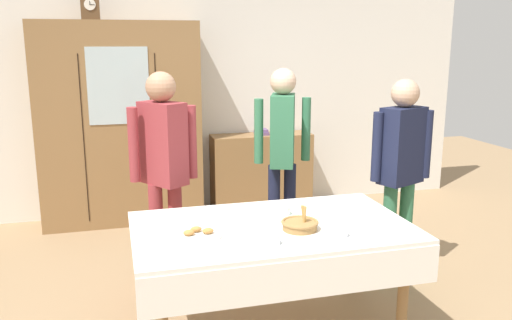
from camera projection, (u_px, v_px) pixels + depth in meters
ground_plane at (263, 314)px, 3.82m from camera, size 12.00×12.00×0.00m
back_wall at (200, 93)px, 6.02m from camera, size 6.40×0.10×2.70m
dining_table at (273, 240)px, 3.45m from camera, size 1.81×1.06×0.75m
wall_cabinet at (120, 125)px, 5.57m from camera, size 1.67×0.46×2.13m
mantel_clock at (90, 8)px, 5.26m from camera, size 0.18×0.11×0.24m
bookshelf_low at (261, 172)px, 6.16m from camera, size 1.16×0.35×0.88m
book_stack at (261, 132)px, 6.05m from camera, size 0.15×0.19×0.06m
tea_cup_front_edge at (285, 212)px, 3.65m from camera, size 0.13×0.13×0.06m
tea_cup_mid_left at (342, 233)px, 3.24m from camera, size 0.13×0.13×0.06m
tea_cup_mid_right at (274, 241)px, 3.12m from camera, size 0.13×0.13×0.06m
bread_basket at (300, 224)px, 3.37m from camera, size 0.24×0.24×0.16m
pastry_plate at (199, 235)px, 3.26m from camera, size 0.28×0.28×0.05m
spoon_near_right at (187, 220)px, 3.56m from camera, size 0.12×0.02×0.01m
spoon_far_left at (162, 226)px, 3.44m from camera, size 0.12×0.02×0.01m
person_behind_table_right at (164, 158)px, 4.08m from camera, size 0.52×0.41×1.71m
person_behind_table_left at (282, 143)px, 4.71m from camera, size 0.52×0.41×1.70m
person_near_right_end at (401, 160)px, 4.22m from camera, size 0.52×0.32×1.64m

